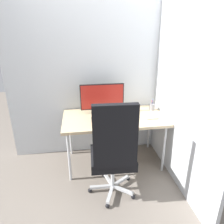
% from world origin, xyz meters
% --- Properties ---
extents(ground_plane, '(8.00, 8.00, 0.00)m').
position_xyz_m(ground_plane, '(0.00, 0.00, 0.00)').
color(ground_plane, slate).
extents(wall_back, '(2.85, 0.04, 2.80)m').
position_xyz_m(wall_back, '(0.00, 0.40, 1.40)').
color(wall_back, silver).
rests_on(wall_back, ground_plane).
extents(wall_side_right, '(0.04, 2.24, 2.80)m').
position_xyz_m(wall_side_right, '(0.70, -0.22, 1.40)').
color(wall_side_right, silver).
rests_on(wall_side_right, ground_plane).
extents(desk, '(1.35, 0.74, 0.70)m').
position_xyz_m(desk, '(0.00, 0.00, 0.66)').
color(desk, '#D1B78C').
rests_on(desk, ground_plane).
extents(office_chair, '(0.54, 0.56, 1.17)m').
position_xyz_m(office_chair, '(-0.12, -0.68, 0.61)').
color(office_chair, black).
rests_on(office_chair, ground_plane).
extents(monitor, '(0.59, 0.12, 0.41)m').
position_xyz_m(monitor, '(-0.14, 0.17, 0.92)').
color(monitor, black).
rests_on(monitor, desk).
extents(keyboard, '(0.47, 0.14, 0.03)m').
position_xyz_m(keyboard, '(-0.07, -0.08, 0.71)').
color(keyboard, black).
rests_on(keyboard, desk).
extents(mouse, '(0.08, 0.12, 0.04)m').
position_xyz_m(mouse, '(0.27, -0.08, 0.72)').
color(mouse, '#333338').
rests_on(mouse, desk).
extents(pen_holder, '(0.08, 0.08, 0.17)m').
position_xyz_m(pen_holder, '(0.58, 0.16, 0.75)').
color(pen_holder, gray).
rests_on(pen_holder, desk).
extents(notebook, '(0.17, 0.23, 0.02)m').
position_xyz_m(notebook, '(0.47, -0.06, 0.71)').
color(notebook, silver).
rests_on(notebook, desk).
extents(desk_clamp_accessory, '(0.04, 0.04, 0.08)m').
position_xyz_m(desk_clamp_accessory, '(-0.28, -0.22, 0.74)').
color(desk_clamp_accessory, red).
rests_on(desk_clamp_accessory, desk).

